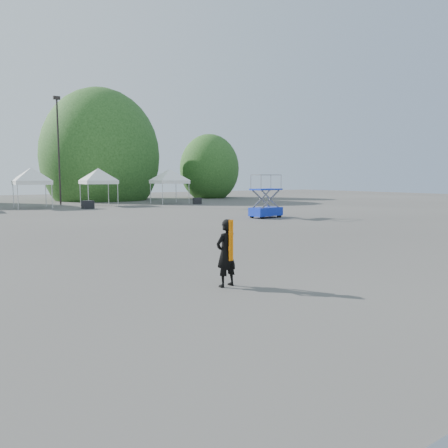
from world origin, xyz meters
TOP-DOWN VIEW (x-y plane):
  - ground at (0.00, 0.00)m, footprint 120.00×120.00m
  - light_pole_east at (3.00, 32.00)m, footprint 0.60×0.25m
  - tree_mid_e at (9.00, 39.00)m, footprint 5.12×5.12m
  - tree_far_e at (22.00, 37.00)m, footprint 3.84×3.84m
  - tent_e at (0.06, 28.51)m, footprint 3.87×3.87m
  - tent_f at (5.62, 28.86)m, footprint 3.95×3.95m
  - tent_g at (12.35, 28.39)m, footprint 4.20×4.20m
  - man at (-0.76, -1.82)m, footprint 0.63×0.48m
  - scissor_lift at (10.76, 11.37)m, footprint 2.20×1.34m
  - crate_mid at (3.64, 25.35)m, footprint 0.93×0.77m
  - crate_east at (14.09, 26.05)m, footprint 0.93×0.82m

SIDE VIEW (x-z plane):
  - ground at x=0.00m, z-range 0.00..0.00m
  - crate_east at x=14.09m, z-range 0.00..0.60m
  - crate_mid at x=3.64m, z-range 0.00..0.66m
  - man at x=-0.76m, z-range 0.00..1.54m
  - scissor_lift at x=10.76m, z-range 0.01..2.68m
  - tent_e at x=0.06m, z-range 1.12..5.00m
  - tent_f at x=5.62m, z-range 1.12..5.00m
  - tent_g at x=12.35m, z-range 1.12..5.00m
  - tree_far_e at x=22.00m, z-range 0.70..6.55m
  - tree_mid_e at x=9.00m, z-range 0.94..8.74m
  - light_pole_east at x=3.00m, z-range 0.62..10.42m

